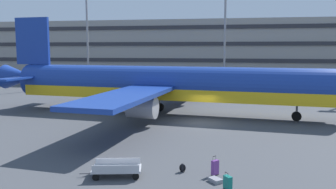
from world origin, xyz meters
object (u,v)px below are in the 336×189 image
(suitcase_scuffed, at_px, (228,182))
(baggage_cart, at_px, (117,169))
(backpack_orange, at_px, (183,168))
(suitcase_laid_flat, at_px, (215,180))
(airliner, at_px, (164,85))
(suitcase_upright, at_px, (215,167))

(suitcase_scuffed, distance_m, baggage_cart, 5.96)
(backpack_orange, bearing_deg, suitcase_laid_flat, -32.01)
(suitcase_laid_flat, bearing_deg, airliner, 109.42)
(airliner, distance_m, baggage_cart, 18.85)
(suitcase_laid_flat, height_order, suitcase_scuffed, suitcase_scuffed)
(suitcase_laid_flat, xyz_separation_m, suitcase_scuffed, (0.65, -0.91, 0.27))
(baggage_cart, bearing_deg, backpack_orange, 22.14)
(suitcase_laid_flat, bearing_deg, baggage_cart, -177.95)
(backpack_orange, relative_size, baggage_cart, 0.15)
(suitcase_upright, xyz_separation_m, baggage_cart, (-5.18, -1.19, -0.02))
(airliner, xyz_separation_m, baggage_cart, (1.23, -18.63, -2.64))
(suitcase_laid_flat, bearing_deg, suitcase_upright, 94.80)
(suitcase_scuffed, height_order, backpack_orange, suitcase_scuffed)
(backpack_orange, bearing_deg, suitcase_upright, -5.72)
(suitcase_scuffed, bearing_deg, airliner, 110.27)
(suitcase_laid_flat, xyz_separation_m, suitcase_upright, (-0.08, 1.00, 0.34))
(suitcase_upright, relative_size, backpack_orange, 2.04)
(baggage_cart, bearing_deg, suitcase_upright, 12.94)
(airliner, height_order, baggage_cart, airliner)
(airliner, height_order, suitcase_scuffed, airliner)
(suitcase_upright, relative_size, suitcase_scuffed, 1.19)
(suitcase_laid_flat, distance_m, suitcase_scuffed, 1.15)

